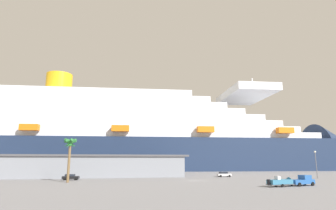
{
  "coord_description": "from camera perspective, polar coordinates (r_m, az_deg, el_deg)",
  "views": [
    {
      "loc": [
        -18.55,
        -73.68,
        5.36
      ],
      "look_at": [
        -1.41,
        37.99,
        27.93
      ],
      "focal_mm": 29.45,
      "sensor_mm": 36.0,
      "label": 1
    }
  ],
  "objects": [
    {
      "name": "small_boat_on_trailer",
      "position": [
        62.85,
        22.56,
        -14.47
      ],
      "size": [
        7.39,
        3.25,
        2.15
      ],
      "color": "#595960",
      "rests_on": "ground_plane"
    },
    {
      "name": "palm_tree",
      "position": [
        73.13,
        -19.63,
        -8.25
      ],
      "size": [
        3.42,
        3.38,
        10.67
      ],
      "color": "brown",
      "rests_on": "ground_plane"
    },
    {
      "name": "street_lamp",
      "position": [
        94.44,
        28.26,
        -10.07
      ],
      "size": [
        0.56,
        0.56,
        8.01
      ],
      "color": "slate",
      "rests_on": "ground_plane"
    },
    {
      "name": "parked_car_silver_sedan",
      "position": [
        93.17,
        11.49,
        -13.86
      ],
      "size": [
        4.47,
        2.22,
        1.58
      ],
      "color": "silver",
      "rests_on": "ground_plane"
    },
    {
      "name": "parked_car_black_coupe",
      "position": [
        81.57,
        -19.51,
        -13.85
      ],
      "size": [
        4.41,
        2.18,
        1.58
      ],
      "color": "black",
      "rests_on": "ground_plane"
    },
    {
      "name": "terminal_building",
      "position": [
        99.89,
        -18.43,
        -11.79
      ],
      "size": [
        72.7,
        28.22,
        6.99
      ],
      "color": "gray",
      "rests_on": "ground_plane"
    },
    {
      "name": "cruise_ship",
      "position": [
        148.76,
        -9.1,
        -7.02
      ],
      "size": [
        275.42,
        48.58,
        59.99
      ],
      "color": "#1E2D4C",
      "rests_on": "ground_plane"
    },
    {
      "name": "ground_plane",
      "position": [
        105.46,
        1.46,
        -14.21
      ],
      "size": [
        600.0,
        600.0,
        0.0
      ],
      "primitive_type": "plane",
      "color": "gray"
    },
    {
      "name": "pickup_truck",
      "position": [
        66.93,
        26.07,
        -13.88
      ],
      "size": [
        5.92,
        3.33,
        2.2
      ],
      "color": "#2659A5",
      "rests_on": "ground_plane"
    }
  ]
}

